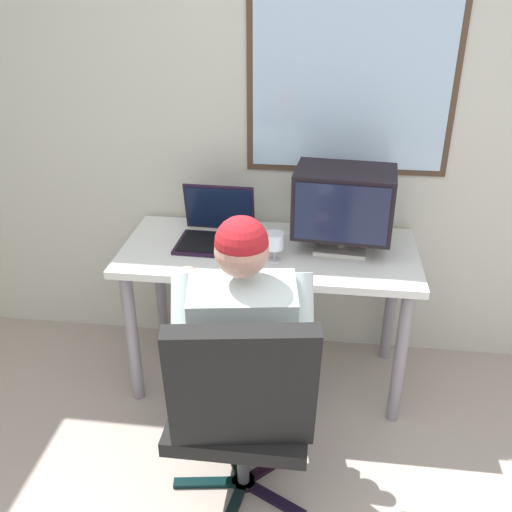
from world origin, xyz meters
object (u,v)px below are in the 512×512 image
at_px(desk, 269,269).
at_px(office_chair, 242,403).
at_px(crt_monitor, 344,203).
at_px(person_seated, 243,340).
at_px(laptop, 216,227).
at_px(wine_glass, 274,242).

bearing_deg(desk, office_chair, -90.56).
xyz_separation_m(desk, crt_monitor, (0.33, 0.04, 0.34)).
bearing_deg(office_chair, crt_monitor, 68.68).
bearing_deg(person_seated, desk, 85.75).
relative_size(crt_monitor, laptop, 1.31).
xyz_separation_m(desk, wine_glass, (0.03, -0.11, 0.20)).
height_order(person_seated, wine_glass, person_seated).
distance_m(office_chair, laptop, 0.99).
relative_size(desk, wine_glass, 10.35).
height_order(office_chair, crt_monitor, crt_monitor).
bearing_deg(crt_monitor, desk, -173.14).
relative_size(person_seated, laptop, 3.40).
bearing_deg(laptop, person_seated, -70.96).
distance_m(desk, person_seated, 0.58).
bearing_deg(wine_glass, desk, 107.32).
bearing_deg(crt_monitor, office_chair, -111.32).
bearing_deg(office_chair, laptop, 105.87).
height_order(person_seated, laptop, person_seated).
relative_size(office_chair, crt_monitor, 2.07).
relative_size(desk, laptop, 3.92).
bearing_deg(laptop, wine_glass, -31.02).
distance_m(laptop, wine_glass, 0.35).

